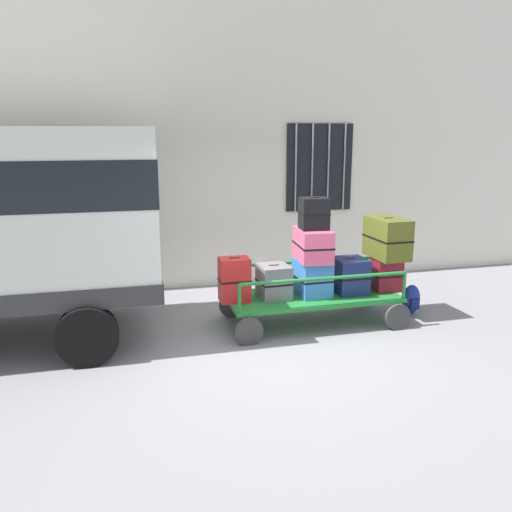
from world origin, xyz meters
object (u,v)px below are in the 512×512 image
at_px(luggage_cart, 312,300).
at_px(suitcase_center_middle, 313,245).
at_px(suitcase_center_top, 314,213).
at_px(suitcase_right_bottom, 386,274).
at_px(suitcase_right_middle, 387,238).
at_px(suitcase_midleft_bottom, 274,281).
at_px(suitcase_center_bottom, 312,278).
at_px(suitcase_midright_bottom, 350,275).
at_px(backpack, 411,300).
at_px(suitcase_left_bottom, 234,280).

xyz_separation_m(luggage_cart, suitcase_center_middle, (0.00, 0.03, 0.77)).
bearing_deg(luggage_cart, suitcase_center_top, 90.00).
relative_size(luggage_cart, suitcase_right_bottom, 5.16).
bearing_deg(suitcase_center_top, suitcase_right_middle, -1.01).
distance_m(suitcase_midleft_bottom, suitcase_right_bottom, 1.64).
relative_size(luggage_cart, suitcase_center_bottom, 4.33).
bearing_deg(luggage_cart, suitcase_right_middle, -0.22).
xyz_separation_m(suitcase_center_top, suitcase_midright_bottom, (0.55, -0.02, -0.89)).
height_order(suitcase_midleft_bottom, suitcase_right_middle, suitcase_right_middle).
bearing_deg(suitcase_midleft_bottom, suitcase_center_middle, -0.18).
distance_m(suitcase_right_bottom, backpack, 0.62).
height_order(suitcase_midright_bottom, suitcase_right_bottom, suitcase_midright_bottom).
distance_m(suitcase_center_bottom, suitcase_center_middle, 0.46).
relative_size(suitcase_left_bottom, suitcase_midleft_bottom, 1.26).
height_order(suitcase_left_bottom, suitcase_center_top, suitcase_center_top).
bearing_deg(luggage_cart, suitcase_center_middle, 90.00).
bearing_deg(backpack, suitcase_right_bottom, -176.28).
height_order(suitcase_midright_bottom, suitcase_right_middle, suitcase_right_middle).
distance_m(suitcase_center_middle, backpack, 1.79).
relative_size(luggage_cart, suitcase_right_middle, 3.39).
bearing_deg(suitcase_center_top, suitcase_right_bottom, -2.23).
relative_size(suitcase_center_bottom, suitcase_center_middle, 0.79).
bearing_deg(suitcase_midright_bottom, suitcase_midleft_bottom, 177.90).
height_order(suitcase_center_middle, suitcase_right_middle, suitcase_right_middle).
bearing_deg(suitcase_center_middle, suitcase_right_bottom, -3.00).
distance_m(suitcase_center_middle, suitcase_right_middle, 1.09).
relative_size(suitcase_center_bottom, suitcase_center_top, 1.31).
relative_size(suitcase_left_bottom, suitcase_center_top, 1.39).
xyz_separation_m(luggage_cart, suitcase_left_bottom, (-1.09, 0.02, 0.36)).
height_order(suitcase_center_top, suitcase_right_bottom, suitcase_center_top).
height_order(suitcase_center_middle, suitcase_right_bottom, suitcase_center_middle).
xyz_separation_m(suitcase_midright_bottom, backpack, (1.00, 0.01, -0.44)).
xyz_separation_m(suitcase_left_bottom, suitcase_center_bottom, (1.09, 0.00, -0.05)).
height_order(luggage_cart, backpack, backpack).
distance_m(luggage_cart, suitcase_center_top, 1.20).
distance_m(luggage_cart, backpack, 1.55).
bearing_deg(suitcase_right_middle, suitcase_midright_bottom, -179.53).
bearing_deg(suitcase_right_middle, suitcase_right_bottom, -90.00).
relative_size(suitcase_left_bottom, suitcase_center_bottom, 1.06).
bearing_deg(suitcase_right_middle, suitcase_midleft_bottom, 178.75).
bearing_deg(suitcase_right_bottom, suitcase_center_bottom, 177.45).
height_order(suitcase_left_bottom, suitcase_midright_bottom, suitcase_left_bottom).
distance_m(suitcase_midleft_bottom, suitcase_midright_bottom, 1.09).
height_order(luggage_cart, suitcase_midleft_bottom, suitcase_midleft_bottom).
xyz_separation_m(suitcase_center_middle, suitcase_right_bottom, (1.09, -0.06, -0.47)).
distance_m(luggage_cart, suitcase_midright_bottom, 0.63).
distance_m(suitcase_right_bottom, suitcase_right_middle, 0.52).
height_order(suitcase_center_bottom, suitcase_midright_bottom, suitcase_midright_bottom).
distance_m(suitcase_midright_bottom, suitcase_right_middle, 0.74).
distance_m(luggage_cart, suitcase_left_bottom, 1.15).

